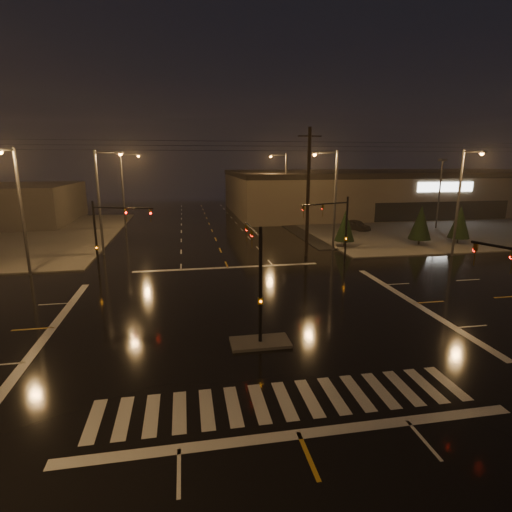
% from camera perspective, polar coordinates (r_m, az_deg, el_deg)
% --- Properties ---
extents(ground, '(140.00, 140.00, 0.00)m').
position_cam_1_polar(ground, '(24.32, -1.18, -8.35)').
color(ground, black).
rests_on(ground, ground).
extents(sidewalk_ne, '(36.00, 36.00, 0.12)m').
position_cam_1_polar(sidewalk_ne, '(62.76, 22.25, 4.26)').
color(sidewalk_ne, '#4C4944').
rests_on(sidewalk_ne, ground).
extents(median_island, '(3.00, 1.60, 0.15)m').
position_cam_1_polar(median_island, '(20.68, 0.61, -12.22)').
color(median_island, '#4C4944').
rests_on(median_island, ground).
extents(crosswalk, '(15.00, 2.60, 0.01)m').
position_cam_1_polar(crosswalk, '(16.46, 4.09, -19.87)').
color(crosswalk, beige).
rests_on(crosswalk, ground).
extents(stop_bar_near, '(16.00, 0.50, 0.01)m').
position_cam_1_polar(stop_bar_near, '(14.89, 6.16, -23.99)').
color(stop_bar_near, beige).
rests_on(stop_bar_near, ground).
extents(stop_bar_far, '(16.00, 0.50, 0.01)m').
position_cam_1_polar(stop_bar_far, '(34.68, -4.05, -1.65)').
color(stop_bar_far, beige).
rests_on(stop_bar_far, ground).
extents(parking_lot, '(50.00, 24.00, 0.08)m').
position_cam_1_polar(parking_lot, '(63.99, 26.99, 3.94)').
color(parking_lot, black).
rests_on(parking_lot, ground).
extents(retail_building, '(60.20, 28.30, 7.20)m').
position_cam_1_polar(retail_building, '(78.57, 19.39, 8.95)').
color(retail_building, brown).
rests_on(retail_building, ground).
extents(signal_mast_median, '(0.25, 4.59, 6.00)m').
position_cam_1_polar(signal_mast_median, '(20.25, 0.14, -1.67)').
color(signal_mast_median, black).
rests_on(signal_mast_median, ground).
extents(signal_mast_ne, '(4.84, 1.86, 6.00)m').
position_cam_1_polar(signal_mast_ne, '(35.34, 11.55, 4.67)').
color(signal_mast_ne, black).
rests_on(signal_mast_ne, ground).
extents(signal_mast_nw, '(4.84, 1.86, 6.00)m').
position_cam_1_polar(signal_mast_nw, '(33.39, -20.45, 3.59)').
color(signal_mast_nw, black).
rests_on(signal_mast_nw, ground).
extents(streetlight_1, '(2.77, 0.32, 10.00)m').
position_cam_1_polar(streetlight_1, '(41.14, -21.16, 8.08)').
color(streetlight_1, '#38383A').
rests_on(streetlight_1, ground).
extents(streetlight_2, '(2.77, 0.32, 10.00)m').
position_cam_1_polar(streetlight_2, '(56.90, -18.22, 9.57)').
color(streetlight_2, '#38383A').
rests_on(streetlight_2, ground).
extents(streetlight_3, '(2.77, 0.32, 10.00)m').
position_cam_1_polar(streetlight_3, '(41.15, 10.87, 8.74)').
color(streetlight_3, '#38383A').
rests_on(streetlight_3, ground).
extents(streetlight_4, '(2.77, 0.32, 10.00)m').
position_cam_1_polar(streetlight_4, '(60.21, 3.98, 10.38)').
color(streetlight_4, '#38383A').
rests_on(streetlight_4, ground).
extents(streetlight_5, '(0.32, 2.77, 10.00)m').
position_cam_1_polar(streetlight_5, '(35.87, -30.75, 6.43)').
color(streetlight_5, '#38383A').
rests_on(streetlight_5, ground).
extents(streetlight_6, '(0.32, 2.77, 10.00)m').
position_cam_1_polar(streetlight_6, '(42.22, 27.26, 7.61)').
color(streetlight_6, '#38383A').
rests_on(streetlight_6, ground).
extents(utility_pole_1, '(2.20, 0.32, 12.00)m').
position_cam_1_polar(utility_pole_1, '(38.19, 7.45, 9.00)').
color(utility_pole_1, black).
rests_on(utility_pole_1, ground).
extents(conifer_0, '(2.07, 2.07, 3.94)m').
position_cam_1_polar(conifer_0, '(43.38, 12.61, 4.25)').
color(conifer_0, black).
rests_on(conifer_0, ground).
extents(conifer_1, '(2.36, 2.36, 4.39)m').
position_cam_1_polar(conifer_1, '(46.68, 22.47, 4.46)').
color(conifer_1, black).
rests_on(conifer_1, ground).
extents(conifer_2, '(2.29, 2.29, 4.28)m').
position_cam_1_polar(conifer_2, '(49.31, 27.12, 4.37)').
color(conifer_2, black).
rests_on(conifer_2, ground).
extents(car_parked, '(2.98, 4.50, 1.42)m').
position_cam_1_polar(car_parked, '(54.59, 14.17, 4.30)').
color(car_parked, black).
rests_on(car_parked, ground).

